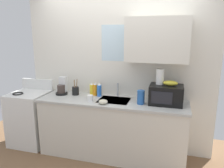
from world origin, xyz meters
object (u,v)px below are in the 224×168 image
object	(u,v)px
dish_soap_bottle_yellow	(92,89)
stove_range	(30,118)
coffee_maker	(62,88)
small_bowl	(103,102)
mug_white	(90,98)
banana_bunch	(170,83)
paper_towel_roll	(160,77)
microwave	(166,95)
dish_soap_bottle_blue	(99,90)
cereal_canister	(141,97)
dish_soap_bottle_orange	(95,89)
utensil_crock	(75,91)

from	to	relation	value
dish_soap_bottle_yellow	stove_range	bearing A→B (deg)	-168.78
stove_range	coffee_maker	distance (m)	0.80
stove_range	small_bowl	world-z (taller)	stove_range
dish_soap_bottle_yellow	small_bowl	size ratio (longest dim) A/B	1.54
mug_white	small_bowl	bearing A→B (deg)	-15.26
mug_white	small_bowl	world-z (taller)	mug_white
banana_bunch	small_bowl	size ratio (longest dim) A/B	1.54
paper_towel_roll	stove_range	bearing A→B (deg)	-177.41
microwave	banana_bunch	bearing A→B (deg)	1.77
paper_towel_roll	dish_soap_bottle_yellow	size ratio (longest dim) A/B	1.10
microwave	coffee_maker	world-z (taller)	coffee_maker
dish_soap_bottle_blue	paper_towel_roll	bearing A→B (deg)	-3.31
cereal_canister	banana_bunch	bearing A→B (deg)	14.38
coffee_maker	dish_soap_bottle_blue	world-z (taller)	coffee_maker
coffee_maker	dish_soap_bottle_blue	xyz separation A→B (m)	(0.62, 0.05, -0.00)
microwave	dish_soap_bottle_orange	distance (m)	1.12
paper_towel_roll	utensil_crock	bearing A→B (deg)	179.14
banana_bunch	dish_soap_bottle_yellow	size ratio (longest dim) A/B	1.00
paper_towel_roll	dish_soap_bottle_yellow	bearing A→B (deg)	174.09
paper_towel_roll	small_bowl	distance (m)	0.88
cereal_canister	mug_white	world-z (taller)	cereal_canister
microwave	paper_towel_roll	size ratio (longest dim) A/B	2.09
paper_towel_roll	cereal_canister	size ratio (longest dim) A/B	1.12
coffee_maker	dish_soap_bottle_orange	distance (m)	0.55
dish_soap_bottle_orange	cereal_canister	distance (m)	0.80
small_bowl	mug_white	bearing A→B (deg)	164.74
banana_bunch	paper_towel_roll	distance (m)	0.18
paper_towel_roll	dish_soap_bottle_orange	distance (m)	1.05
paper_towel_roll	cereal_canister	distance (m)	0.40
banana_bunch	dish_soap_bottle_orange	size ratio (longest dim) A/B	0.94
dish_soap_bottle_yellow	mug_white	distance (m)	0.37
small_bowl	coffee_maker	bearing A→B (deg)	159.02
dish_soap_bottle_blue	dish_soap_bottle_orange	size ratio (longest dim) A/B	1.02
banana_bunch	small_bowl	xyz separation A→B (m)	(-0.90, -0.25, -0.27)
stove_range	paper_towel_roll	bearing A→B (deg)	2.59
utensil_crock	paper_towel_roll	bearing A→B (deg)	-0.86
dish_soap_bottle_orange	utensil_crock	bearing A→B (deg)	-169.90
banana_bunch	dish_soap_bottle_blue	distance (m)	1.10
coffee_maker	microwave	bearing A→B (deg)	-2.07
microwave	banana_bunch	xyz separation A→B (m)	(0.05, 0.00, 0.17)
dish_soap_bottle_blue	dish_soap_bottle_orange	distance (m)	0.08
dish_soap_bottle_blue	dish_soap_bottle_yellow	distance (m)	0.16
stove_range	cereal_canister	size ratio (longest dim) A/B	5.49
dish_soap_bottle_blue	mug_white	size ratio (longest dim) A/B	2.29
utensil_crock	mug_white	bearing A→B (deg)	-36.29
banana_bunch	dish_soap_bottle_yellow	bearing A→B (deg)	172.51
microwave	mug_white	xyz separation A→B (m)	(-1.07, -0.19, -0.09)
coffee_maker	dish_soap_bottle_orange	world-z (taller)	coffee_maker
stove_range	mug_white	bearing A→B (deg)	-7.03
coffee_maker	utensil_crock	bearing A→B (deg)	2.87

